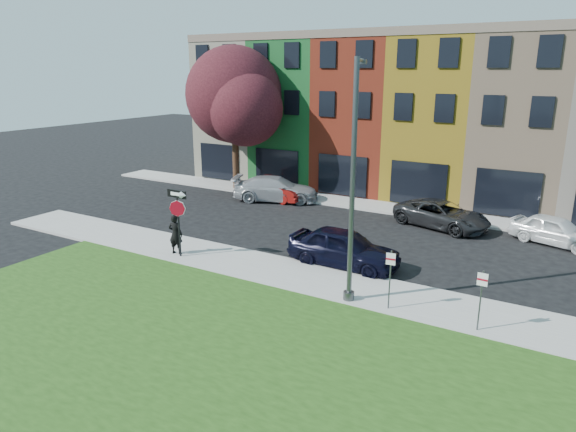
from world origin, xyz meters
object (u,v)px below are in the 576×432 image
Objects in this scene: man at (176,234)px; sedan_near at (344,248)px; stop_sign at (178,210)px; street_lamp at (353,184)px.

man is 0.37× the size of sedan_near.
stop_sign is at bearing 142.84° from man.
man is 9.23m from street_lamp.
street_lamp is (1.61, -3.01, 3.54)m from sedan_near.
sedan_near is at bearing -170.60° from man.
sedan_near is (6.62, 2.89, -1.44)m from stop_sign.
street_lamp is (8.61, -0.29, 3.33)m from man.
stop_sign is 1.65× the size of man.
man is at bearing 112.62° from sedan_near.
sedan_near is 0.58× the size of street_lamp.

